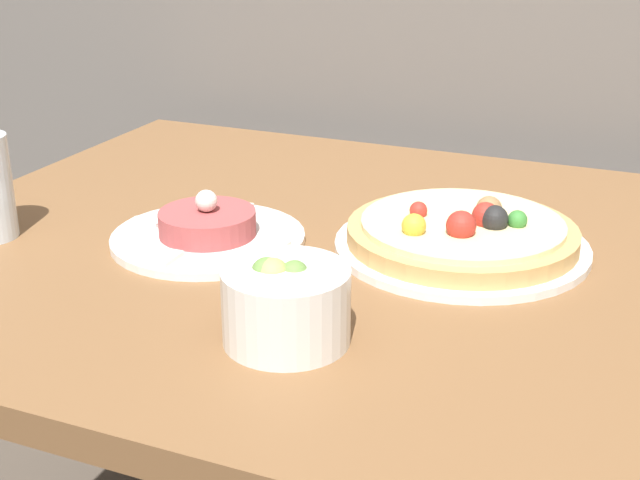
# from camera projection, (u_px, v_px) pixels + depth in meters

# --- Properties ---
(dining_table) EXTENTS (1.14, 0.89, 0.74)m
(dining_table) POSITION_uv_depth(u_px,v_px,m) (361.00, 322.00, 1.11)
(dining_table) COLOR brown
(dining_table) RESTS_ON ground_plane
(pizza_plate) EXTENTS (0.30, 0.30, 0.07)m
(pizza_plate) POSITION_uv_depth(u_px,v_px,m) (462.00, 236.00, 1.06)
(pizza_plate) COLOR white
(pizza_plate) RESTS_ON dining_table
(tartare_plate) EXTENTS (0.24, 0.24, 0.07)m
(tartare_plate) POSITION_uv_depth(u_px,v_px,m) (208.00, 231.00, 1.09)
(tartare_plate) COLOR white
(tartare_plate) RESTS_ON dining_table
(small_bowl) EXTENTS (0.12, 0.12, 0.08)m
(small_bowl) POSITION_uv_depth(u_px,v_px,m) (285.00, 303.00, 0.84)
(small_bowl) COLOR white
(small_bowl) RESTS_ON dining_table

